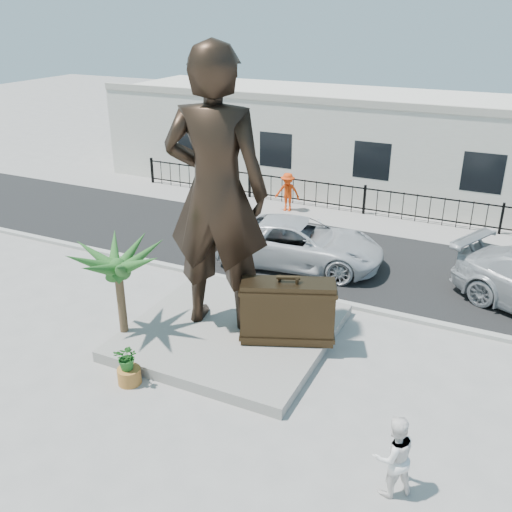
# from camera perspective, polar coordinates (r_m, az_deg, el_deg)

# --- Properties ---
(ground) EXTENTS (100.00, 100.00, 0.00)m
(ground) POSITION_cam_1_polar(r_m,az_deg,el_deg) (14.46, -3.49, -11.29)
(ground) COLOR #9E9991
(ground) RESTS_ON ground
(street) EXTENTS (40.00, 7.00, 0.01)m
(street) POSITION_cam_1_polar(r_m,az_deg,el_deg) (20.92, 7.11, 0.22)
(street) COLOR black
(street) RESTS_ON ground
(curb) EXTENTS (40.00, 0.25, 0.12)m
(curb) POSITION_cam_1_polar(r_m,az_deg,el_deg) (17.92, 3.46, -3.65)
(curb) COLOR #A5A399
(curb) RESTS_ON ground
(far_sidewalk) EXTENTS (40.00, 2.50, 0.02)m
(far_sidewalk) POSITION_cam_1_polar(r_m,az_deg,el_deg) (24.49, 10.17, 3.61)
(far_sidewalk) COLOR #9E9991
(far_sidewalk) RESTS_ON ground
(plinth) EXTENTS (5.20, 5.20, 0.30)m
(plinth) POSITION_cam_1_polar(r_m,az_deg,el_deg) (15.68, -2.46, -7.56)
(plinth) COLOR gray
(plinth) RESTS_ON ground
(fence) EXTENTS (22.00, 0.10, 1.20)m
(fence) POSITION_cam_1_polar(r_m,az_deg,el_deg) (25.04, 10.78, 5.44)
(fence) COLOR black
(fence) RESTS_ON ground
(building) EXTENTS (28.00, 7.00, 4.40)m
(building) POSITION_cam_1_polar(r_m,az_deg,el_deg) (28.57, 13.33, 10.82)
(building) COLOR silver
(building) RESTS_ON ground
(statue) EXTENTS (2.97, 2.24, 7.35)m
(statue) POSITION_cam_1_polar(r_m,az_deg,el_deg) (14.45, -4.00, 6.30)
(statue) COLOR black
(statue) RESTS_ON plinth
(suitcase) EXTENTS (2.47, 1.59, 1.67)m
(suitcase) POSITION_cam_1_polar(r_m,az_deg,el_deg) (14.65, 3.17, -5.54)
(suitcase) COLOR black
(suitcase) RESTS_ON plinth
(tourist) EXTENTS (1.03, 1.00, 1.67)m
(tourist) POSITION_cam_1_polar(r_m,az_deg,el_deg) (11.19, 13.59, -18.89)
(tourist) COLOR white
(tourist) RESTS_ON ground
(car_white) EXTENTS (6.05, 3.36, 1.60)m
(car_white) POSITION_cam_1_polar(r_m,az_deg,el_deg) (19.69, 4.35, 1.34)
(car_white) COLOR silver
(car_white) RESTS_ON street
(worker) EXTENTS (1.16, 0.75, 1.70)m
(worker) POSITION_cam_1_polar(r_m,az_deg,el_deg) (24.94, 3.18, 6.40)
(worker) COLOR #EE3E0C
(worker) RESTS_ON far_sidewalk
(palm_tree) EXTENTS (1.80, 1.80, 3.20)m
(palm_tree) POSITION_cam_1_polar(r_m,az_deg,el_deg) (15.97, -12.92, -8.21)
(palm_tree) COLOR #22521E
(palm_tree) RESTS_ON ground
(planter) EXTENTS (0.56, 0.56, 0.40)m
(planter) POSITION_cam_1_polar(r_m,az_deg,el_deg) (14.22, -12.55, -11.61)
(planter) COLOR #A5682B
(planter) RESTS_ON ground
(shrub) EXTENTS (0.67, 0.61, 0.65)m
(shrub) POSITION_cam_1_polar(r_m,az_deg,el_deg) (13.93, -12.74, -9.85)
(shrub) COLOR #205D1E
(shrub) RESTS_ON planter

